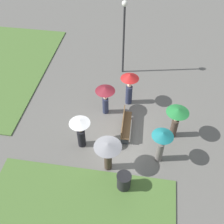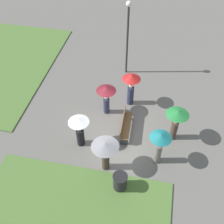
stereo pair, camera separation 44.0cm
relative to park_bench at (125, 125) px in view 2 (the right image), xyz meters
The scene contains 10 objects.
ground_plane 0.60m from the park_bench, 148.05° to the left, with size 90.00×90.00×0.00m, color #66635E.
park_bench is the anchor object (origin of this frame).
lamp_post 5.49m from the park_bench, ahead, with size 0.32×0.32×4.59m.
trash_bin 3.20m from the park_bench, behind, with size 0.63×0.63×0.86m.
crowd_person_maroon 1.85m from the park_bench, 46.07° to the left, with size 1.02×1.02×1.77m.
crowd_person_red 2.29m from the park_bench, ahead, with size 0.97×0.97×2.00m.
crowd_person_teal 2.46m from the park_bench, 130.44° to the right, with size 0.95×0.95×1.89m.
crowd_person_grey 2.49m from the park_bench, 168.32° to the left, with size 1.20×1.20×1.72m.
crowd_person_green 2.55m from the park_bench, 88.57° to the right, with size 1.08×1.08×1.86m.
crowd_person_white 2.40m from the park_bench, 122.09° to the left, with size 0.97×0.97×1.77m.
Camera 2 is at (-8.94, -1.44, 10.92)m, focal length 45.00 mm.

